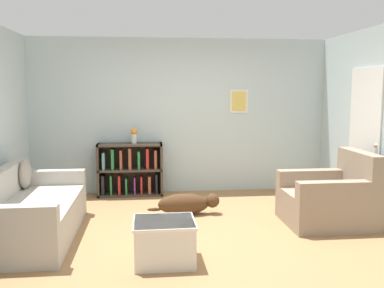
# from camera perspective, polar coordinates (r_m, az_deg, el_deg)

# --- Properties ---
(ground_plane) EXTENTS (14.00, 14.00, 0.00)m
(ground_plane) POSITION_cam_1_polar(r_m,az_deg,el_deg) (5.34, 0.48, -11.79)
(ground_plane) COLOR #997047
(wall_back) EXTENTS (5.60, 0.13, 2.60)m
(wall_back) POSITION_cam_1_polar(r_m,az_deg,el_deg) (7.30, -1.56, 3.77)
(wall_back) COLOR silver
(wall_back) RESTS_ON ground_plane
(couch) EXTENTS (0.94, 2.00, 0.84)m
(couch) POSITION_cam_1_polar(r_m,az_deg,el_deg) (5.45, -20.90, -8.60)
(couch) COLOR #ADA89E
(couch) RESTS_ON ground_plane
(bookshelf) EXTENTS (1.06, 0.34, 0.87)m
(bookshelf) POSITION_cam_1_polar(r_m,az_deg,el_deg) (7.17, -8.25, -3.45)
(bookshelf) COLOR #42382D
(bookshelf) RESTS_ON ground_plane
(recliner_chair) EXTENTS (1.06, 0.94, 0.95)m
(recliner_chair) POSITION_cam_1_polar(r_m,az_deg,el_deg) (5.89, 18.03, -6.99)
(recliner_chair) COLOR gray
(recliner_chair) RESTS_ON ground_plane
(coffee_table) EXTENTS (0.62, 0.56, 0.44)m
(coffee_table) POSITION_cam_1_polar(r_m,az_deg,el_deg) (4.44, -3.71, -12.67)
(coffee_table) COLOR silver
(coffee_table) RESTS_ON ground_plane
(dog) EXTENTS (1.02, 0.27, 0.30)m
(dog) POSITION_cam_1_polar(r_m,az_deg,el_deg) (6.05, -0.70, -7.97)
(dog) COLOR #472D19
(dog) RESTS_ON ground_plane
(vase) EXTENTS (0.11, 0.11, 0.25)m
(vase) POSITION_cam_1_polar(r_m,az_deg,el_deg) (7.07, -7.75, 1.24)
(vase) COLOR silver
(vase) RESTS_ON bookshelf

